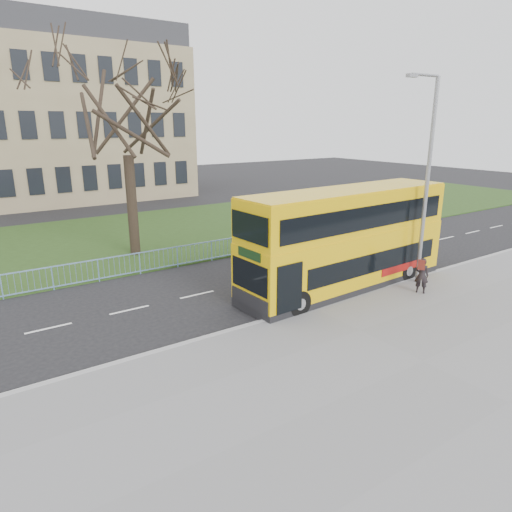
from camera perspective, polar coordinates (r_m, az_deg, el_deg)
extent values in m
plane|color=black|center=(19.50, 3.93, -5.24)|extent=(120.00, 120.00, 0.00)
cube|color=slate|center=(15.27, 20.14, -12.41)|extent=(80.00, 10.50, 0.12)
cube|color=gray|center=(18.37, 6.94, -6.47)|extent=(80.00, 0.20, 0.14)
cube|color=#223714|center=(31.47, -12.35, 2.85)|extent=(80.00, 15.40, 0.08)
cube|color=#817052|center=(49.61, -27.93, 14.29)|extent=(30.00, 15.00, 14.00)
cube|color=#E0AE09|center=(20.58, 11.10, -0.41)|extent=(10.58, 2.94, 1.95)
cube|color=#E0AE09|center=(20.29, 11.28, 2.68)|extent=(10.58, 2.94, 0.34)
cube|color=#E0AE09|center=(20.07, 11.44, 5.57)|extent=(10.53, 2.89, 1.75)
cube|color=black|center=(20.23, 14.88, -0.73)|extent=(8.08, 0.38, 0.85)
cube|color=black|center=(19.30, 14.15, 4.71)|extent=(9.64, 0.45, 0.95)
cylinder|color=black|center=(17.58, 5.37, -5.92)|extent=(1.05, 0.32, 1.04)
cylinder|color=black|center=(22.46, 18.38, -1.73)|extent=(1.05, 0.32, 1.04)
imported|color=black|center=(20.68, 20.00, -2.30)|extent=(0.63, 0.68, 1.56)
cylinder|color=gray|center=(21.33, 20.57, 8.28)|extent=(0.18, 0.18, 8.86)
cylinder|color=gray|center=(20.65, 20.42, 20.44)|extent=(1.55, 0.19, 0.11)
cube|color=gray|center=(20.06, 18.92, 20.57)|extent=(0.51, 0.23, 0.13)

